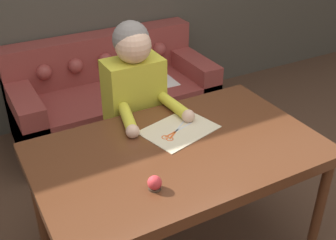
% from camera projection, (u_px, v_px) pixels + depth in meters
% --- Properties ---
extents(dining_table, '(1.58, 0.97, 0.77)m').
position_uv_depth(dining_table, '(179.00, 158.00, 2.34)').
color(dining_table, '#562D19').
rests_on(dining_table, ground_plane).
extents(couch, '(1.76, 0.82, 0.84)m').
position_uv_depth(couch, '(113.00, 99.00, 3.81)').
color(couch, brown).
rests_on(couch, ground_plane).
extents(person, '(0.45, 0.59, 1.31)m').
position_uv_depth(person, '(136.00, 113.00, 2.83)').
color(person, '#33281E').
rests_on(person, ground_plane).
extents(pattern_paper_main, '(0.48, 0.40, 0.00)m').
position_uv_depth(pattern_paper_main, '(179.00, 130.00, 2.47)').
color(pattern_paper_main, beige).
rests_on(pattern_paper_main, dining_table).
extents(scissors, '(0.24, 0.16, 0.01)m').
position_uv_depth(scissors, '(173.00, 134.00, 2.42)').
color(scissors, silver).
rests_on(scissors, dining_table).
extents(pin_cushion, '(0.07, 0.07, 0.07)m').
position_uv_depth(pin_cushion, '(155.00, 183.00, 1.99)').
color(pin_cushion, '#4C3828').
rests_on(pin_cushion, dining_table).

